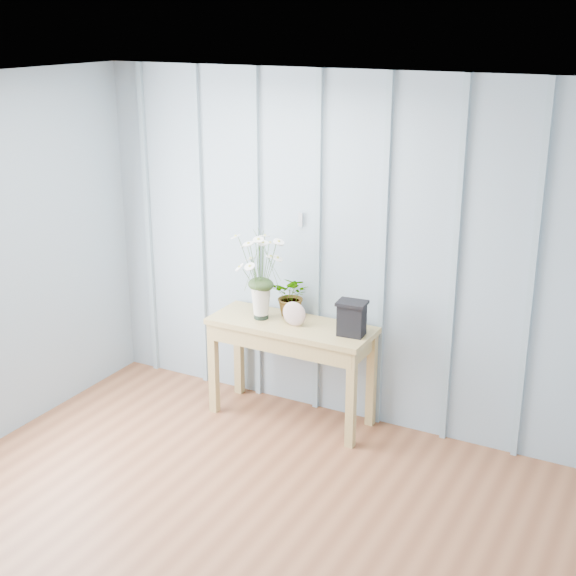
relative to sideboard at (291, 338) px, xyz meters
The scene contains 6 objects.
room_shell 1.76m from the sideboard, 72.79° to the right, with size 4.00×4.50×2.50m.
sideboard is the anchor object (origin of this frame).
daisy_vase 0.58m from the sideboard, behind, with size 0.47×0.36×0.67m.
spider_plant 0.31m from the sideboard, 115.21° to the left, with size 0.28×0.24×0.31m, color #203516.
felt_disc_vessel 0.21m from the sideboard, 39.97° to the right, with size 0.18×0.05×0.18m, color #865056.
carved_box 0.52m from the sideboard, ahead, with size 0.21×0.17×0.24m.
Camera 1 is at (2.14, -2.71, 2.83)m, focal length 50.00 mm.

